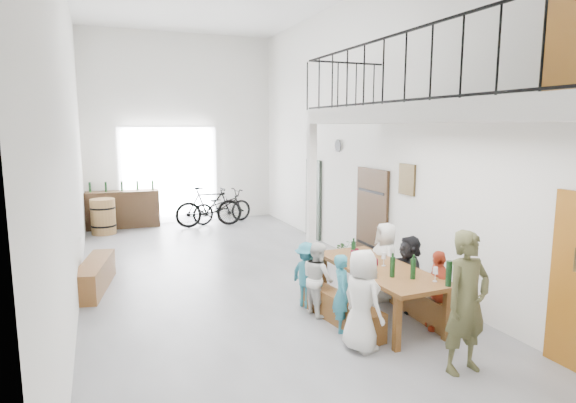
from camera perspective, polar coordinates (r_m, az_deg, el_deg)
name	(u,v)px	position (r m, az deg, el deg)	size (l,w,h in m)	color
floor	(238,278)	(9.24, -5.92, -8.98)	(12.00, 12.00, 0.00)	slate
room_walls	(235,85)	(8.82, -6.30, 13.57)	(12.00, 12.00, 12.00)	white
gateway_portal	(169,175)	(14.61, -13.90, 3.03)	(2.80, 0.08, 2.80)	white
right_wall_decor	(422,192)	(8.39, 15.62, 1.13)	(0.07, 8.28, 5.07)	#8D5214
balcony	(440,116)	(6.88, 17.60, 9.61)	(1.52, 5.62, 4.00)	white
tasting_table	(379,272)	(7.27, 10.77, -8.23)	(1.02, 2.34, 0.79)	brown
bench_inner	(340,309)	(7.19, 6.13, -12.56)	(0.28, 1.77, 0.41)	brown
bench_wall	(413,299)	(7.76, 14.55, -11.10)	(0.24, 1.85, 0.42)	brown
tableware	(381,260)	(7.08, 10.93, -6.86)	(0.66, 1.42, 0.35)	black
side_bench	(95,275)	(9.15, -21.89, -8.13)	(0.39, 1.78, 0.50)	brown
oak_barrel	(103,217)	(13.62, -21.05, -1.67)	(0.64, 0.64, 0.94)	olive
serving_counter	(123,209)	(14.32, -18.96, -0.87)	(1.97, 0.55, 1.04)	#3A2514
counter_bottles	(122,186)	(14.23, -19.10, 1.74)	(1.72, 0.20, 0.28)	black
guest_left_a	(362,300)	(6.26, 8.75, -11.50)	(0.64, 0.42, 1.31)	silver
guest_left_b	(342,293)	(6.82, 6.43, -10.70)	(0.40, 0.26, 1.10)	#266F81
guest_left_c	(318,278)	(7.36, 3.54, -9.07)	(0.54, 0.42, 1.12)	silver
guest_left_d	(307,275)	(7.64, 2.28, -8.67)	(0.67, 0.39, 1.04)	#266F81
guest_right_a	(438,290)	(7.14, 17.30, -9.98)	(0.66, 0.28, 1.13)	#B3391E
guest_right_b	(409,273)	(7.72, 14.14, -8.22)	(1.10, 0.35, 1.18)	black
guest_right_c	(385,261)	(8.09, 11.44, -6.96)	(0.63, 0.41, 1.29)	silver
host_standing	(467,302)	(5.98, 20.44, -11.13)	(0.61, 0.40, 1.67)	#4A4A29
potted_plant	(345,250)	(10.37, 6.72, -5.70)	(0.40, 0.35, 0.45)	#174914
bicycle_near	(222,206)	(14.31, -7.81, -0.58)	(0.65, 1.88, 0.99)	black
bicycle_far	(209,207)	(13.83, -9.34, -0.61)	(0.54, 1.91, 1.15)	black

